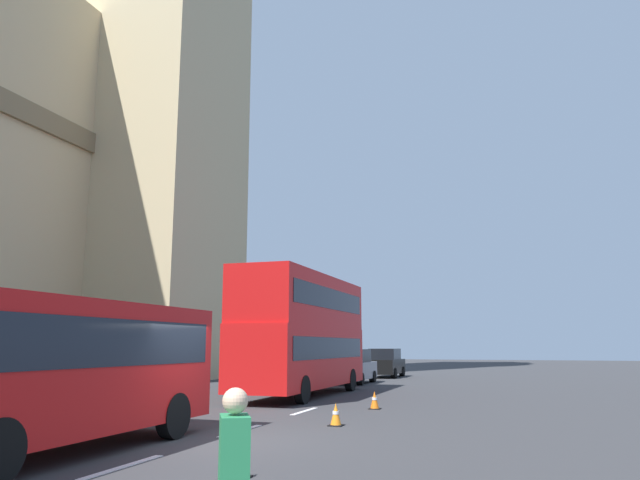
{
  "coord_description": "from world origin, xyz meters",
  "views": [
    {
      "loc": [
        -12.06,
        -6.53,
        2.04
      ],
      "look_at": [
        16.72,
        2.92,
        7.42
      ],
      "focal_mm": 33.49,
      "sensor_mm": 36.0,
      "label": 1
    }
  ],
  "objects_px": {
    "traffic_cone_east": "(375,400)",
    "traffic_cone_middle": "(336,415)",
    "sedan_trailing": "(386,363)",
    "sedan_lead": "(352,366)",
    "double_decker_bus": "(304,329)",
    "traffic_cone_west": "(238,460)"
  },
  "relations": [
    {
      "from": "sedan_lead",
      "to": "traffic_cone_east",
      "type": "relative_size",
      "value": 7.59
    },
    {
      "from": "double_decker_bus",
      "to": "traffic_cone_east",
      "type": "relative_size",
      "value": 17.43
    },
    {
      "from": "sedan_trailing",
      "to": "traffic_cone_east",
      "type": "relative_size",
      "value": 7.59
    },
    {
      "from": "traffic_cone_west",
      "to": "sedan_lead",
      "type": "bearing_deg",
      "value": 10.82
    },
    {
      "from": "double_decker_bus",
      "to": "traffic_cone_west",
      "type": "relative_size",
      "value": 17.43
    },
    {
      "from": "double_decker_bus",
      "to": "traffic_cone_west",
      "type": "bearing_deg",
      "value": -164.03
    },
    {
      "from": "sedan_trailing",
      "to": "traffic_cone_east",
      "type": "bearing_deg",
      "value": -169.11
    },
    {
      "from": "double_decker_bus",
      "to": "sedan_trailing",
      "type": "distance_m",
      "value": 15.77
    },
    {
      "from": "double_decker_bus",
      "to": "traffic_cone_west",
      "type": "height_order",
      "value": "double_decker_bus"
    },
    {
      "from": "sedan_lead",
      "to": "traffic_cone_middle",
      "type": "distance_m",
      "value": 17.51
    },
    {
      "from": "traffic_cone_west",
      "to": "sedan_trailing",
      "type": "bearing_deg",
      "value": 7.66
    },
    {
      "from": "double_decker_bus",
      "to": "sedan_trailing",
      "type": "xyz_separation_m",
      "value": [
        15.67,
        -0.15,
        -1.8
      ]
    },
    {
      "from": "sedan_lead",
      "to": "traffic_cone_middle",
      "type": "height_order",
      "value": "sedan_lead"
    },
    {
      "from": "double_decker_bus",
      "to": "sedan_lead",
      "type": "relative_size",
      "value": 2.3
    },
    {
      "from": "traffic_cone_east",
      "to": "traffic_cone_middle",
      "type": "bearing_deg",
      "value": 179.7
    },
    {
      "from": "traffic_cone_middle",
      "to": "sedan_trailing",
      "type": "bearing_deg",
      "value": 8.91
    },
    {
      "from": "sedan_trailing",
      "to": "traffic_cone_east",
      "type": "height_order",
      "value": "sedan_trailing"
    },
    {
      "from": "sedan_trailing",
      "to": "sedan_lead",
      "type": "bearing_deg",
      "value": 177.05
    },
    {
      "from": "traffic_cone_middle",
      "to": "double_decker_bus",
      "type": "bearing_deg",
      "value": 24.94
    },
    {
      "from": "sedan_lead",
      "to": "traffic_cone_middle",
      "type": "relative_size",
      "value": 7.59
    },
    {
      "from": "double_decker_bus",
      "to": "traffic_cone_west",
      "type": "distance_m",
      "value": 15.64
    },
    {
      "from": "double_decker_bus",
      "to": "traffic_cone_middle",
      "type": "xyz_separation_m",
      "value": [
        -8.45,
        -3.93,
        -2.43
      ]
    }
  ]
}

